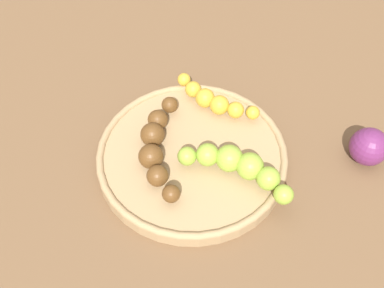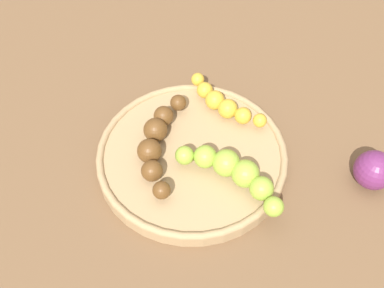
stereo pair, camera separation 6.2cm
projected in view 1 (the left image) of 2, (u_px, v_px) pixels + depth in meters
The scene contains 6 objects.
ground_plane at pixel (192, 161), 0.65m from camera, with size 2.40×2.40×0.00m, color brown.
fruit_bowl at pixel (192, 156), 0.64m from camera, with size 0.26×0.26×0.02m.
banana_green at pixel (238, 166), 0.60m from camera, with size 0.06×0.16×0.04m.
banana_spotted at pixel (214, 100), 0.68m from camera, with size 0.06×0.13×0.03m.
banana_overripe at pixel (156, 146), 0.62m from camera, with size 0.16×0.08×0.03m.
plum_purple at pixel (369, 147), 0.63m from camera, with size 0.05×0.05×0.05m, color #662659.
Camera 1 is at (0.36, 0.12, 0.53)m, focal length 44.34 mm.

